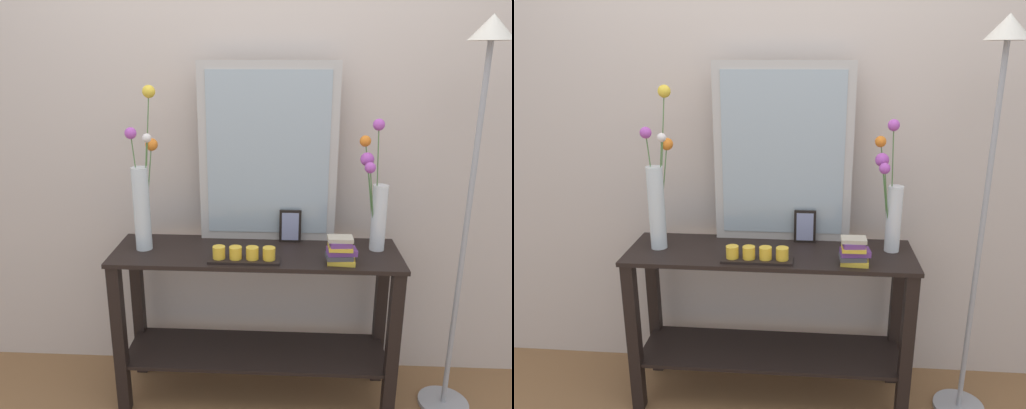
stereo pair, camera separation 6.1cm
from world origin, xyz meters
TOP-DOWN VIEW (x-y plane):
  - ground_plane at (0.00, 0.00)m, footprint 7.00×6.00m
  - wall_back at (0.00, 0.32)m, footprint 6.40×0.08m
  - console_table at (0.00, 0.00)m, footprint 1.33×0.39m
  - mirror_leaning at (0.05, 0.16)m, footprint 0.66×0.03m
  - tall_vase_left at (-0.52, 0.01)m, footprint 0.12×0.16m
  - vase_right at (0.55, 0.06)m, footprint 0.13×0.18m
  - candle_tray at (-0.05, -0.12)m, footprint 0.32×0.09m
  - picture_frame_small at (0.16, 0.13)m, footprint 0.11×0.01m
  - book_stack at (0.38, -0.12)m, footprint 0.14×0.10m
  - floor_lamp at (0.93, -0.04)m, footprint 0.24×0.24m

SIDE VIEW (x-z plane):
  - ground_plane at x=0.00m, z-range -0.02..0.00m
  - console_table at x=0.00m, z-range 0.10..0.88m
  - candle_tray at x=-0.05m, z-range 0.78..0.84m
  - book_stack at x=0.38m, z-range 0.78..0.91m
  - picture_frame_small at x=0.16m, z-range 0.78..0.95m
  - vase_right at x=0.55m, z-range 0.72..1.34m
  - tall_vase_left at x=-0.52m, z-range 0.69..1.43m
  - mirror_leaning at x=0.05m, z-range 0.78..1.64m
  - floor_lamp at x=0.93m, z-range 0.32..2.13m
  - wall_back at x=0.00m, z-range 0.00..2.70m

